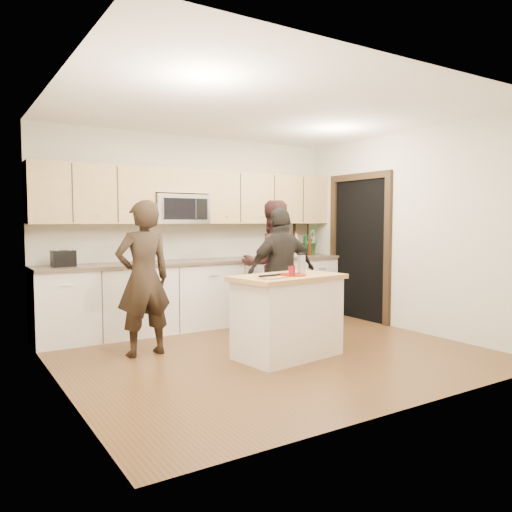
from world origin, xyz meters
TOP-DOWN VIEW (x-y plane):
  - floor at (0.00, 0.00)m, footprint 4.50×4.50m
  - room_shell at (0.00, 0.00)m, footprint 4.52×4.02m
  - back_cabinetry at (0.00, 1.69)m, footprint 4.50×0.66m
  - upper_cabinetry at (0.03, 1.83)m, footprint 4.50×0.33m
  - microwave at (-0.31, 1.80)m, footprint 0.76×0.41m
  - doorway at (2.23, 0.90)m, footprint 0.06×1.25m
  - framed_picture at (1.95, 1.98)m, footprint 0.30×0.03m
  - dish_towel at (-0.95, 1.50)m, footprint 0.34×0.60m
  - island at (0.06, -0.25)m, footprint 1.28×0.85m
  - red_plate at (0.07, -0.30)m, footprint 0.32×0.32m
  - box_grater at (0.23, -0.27)m, footprint 0.08×0.07m
  - drink_glass at (0.02, -0.39)m, footprint 0.07×0.07m
  - cutting_board at (-0.26, -0.42)m, footprint 0.30×0.22m
  - tongs at (-0.25, -0.37)m, footprint 0.28×0.07m
  - knife at (-0.31, -0.44)m, footprint 0.23×0.05m
  - toaster at (-1.87, 1.67)m, footprint 0.27×0.21m
  - bottle_cluster at (1.71, 1.70)m, footprint 0.72×0.24m
  - orchid at (1.96, 1.72)m, footprint 0.34×0.30m
  - woman_left at (-1.24, 0.65)m, footprint 0.64×0.44m
  - woman_center at (0.73, 1.04)m, footprint 1.01×0.87m
  - woman_right at (0.53, 0.53)m, footprint 0.99×0.47m

SIDE VIEW (x-z plane):
  - floor at x=0.00m, z-range 0.00..0.00m
  - island at x=0.06m, z-range 0.00..0.90m
  - back_cabinetry at x=0.00m, z-range 0.00..0.94m
  - dish_towel at x=-0.95m, z-range 0.56..1.04m
  - woman_right at x=0.53m, z-range 0.00..1.66m
  - woman_left at x=-1.24m, z-range 0.00..1.71m
  - woman_center at x=0.73m, z-range 0.00..1.77m
  - red_plate at x=0.07m, z-range 0.90..0.92m
  - cutting_board at x=-0.26m, z-range 0.90..0.92m
  - knife at x=-0.31m, z-range 0.92..0.92m
  - tongs at x=-0.25m, z-range 0.92..0.93m
  - drink_glass at x=0.02m, z-range 0.90..1.01m
  - box_grater at x=0.23m, z-range 0.92..1.14m
  - toaster at x=-1.87m, z-range 0.94..1.14m
  - bottle_cluster at x=1.71m, z-range 0.92..1.31m
  - doorway at x=2.23m, z-range 0.06..2.26m
  - orchid at x=1.96m, z-range 0.94..1.46m
  - framed_picture at x=1.95m, z-range 1.09..1.47m
  - microwave at x=-0.31m, z-range 1.45..1.85m
  - room_shell at x=0.00m, z-range 0.38..3.09m
  - upper_cabinetry at x=0.03m, z-range 1.47..2.22m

